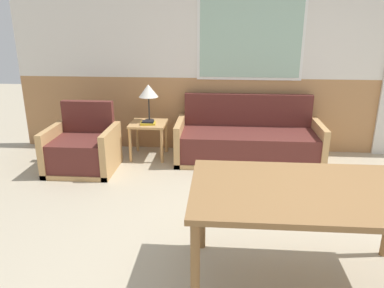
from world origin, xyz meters
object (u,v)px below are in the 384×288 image
Objects in this scene: couch at (248,142)px; armchair at (83,150)px; side_table at (148,129)px; dining_table at (310,199)px; table_lamp at (148,92)px.

couch reaches higher than armchair.
dining_table is at bearing -57.90° from side_table.
couch is 3.89× the size of side_table.
armchair is (-2.14, -0.50, 0.00)m from couch.
armchair is 1.18m from table_lamp.
armchair is at bearing -140.43° from table_lamp.
side_table is 0.31× the size of dining_table.
armchair reaches higher than dining_table.
side_table is (0.76, 0.54, 0.15)m from armchair.
armchair is 0.52× the size of dining_table.
dining_table is (1.62, -2.58, 0.29)m from side_table.
dining_table is at bearing -45.77° from armchair.
table_lamp is at bearing 34.44° from armchair.
table_lamp is (0.76, 0.63, 0.65)m from armchair.
couch is 2.30× the size of armchair.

